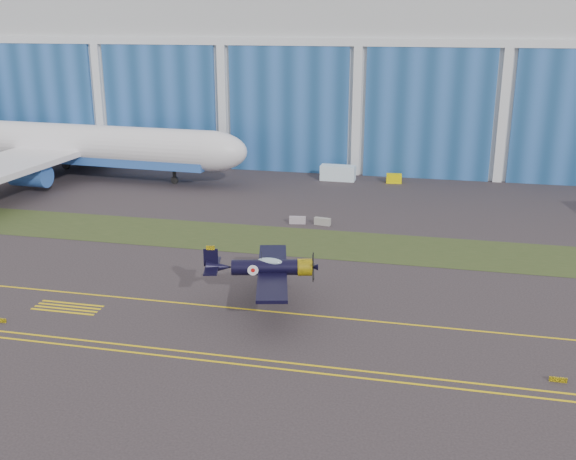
% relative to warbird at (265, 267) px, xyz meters
% --- Properties ---
extents(ground, '(260.00, 260.00, 0.00)m').
position_rel_warbird_xyz_m(ground, '(1.12, 4.06, -3.67)').
color(ground, '#372F32').
rests_on(ground, ground).
extents(grass_median, '(260.00, 10.00, 0.02)m').
position_rel_warbird_xyz_m(grass_median, '(1.12, 18.06, -3.65)').
color(grass_median, '#475128').
rests_on(grass_median, ground).
extents(hangar, '(220.00, 45.70, 30.00)m').
position_rel_warbird_xyz_m(hangar, '(1.12, 75.84, 11.29)').
color(hangar, silver).
rests_on(hangar, ground).
extents(taxiway_centreline, '(200.00, 0.20, 0.02)m').
position_rel_warbird_xyz_m(taxiway_centreline, '(1.12, -0.94, -3.66)').
color(taxiway_centreline, yellow).
rests_on(taxiway_centreline, ground).
extents(edge_line_near, '(80.00, 0.20, 0.02)m').
position_rel_warbird_xyz_m(edge_line_near, '(1.12, -10.44, -3.66)').
color(edge_line_near, yellow).
rests_on(edge_line_near, ground).
extents(edge_line_far, '(80.00, 0.20, 0.02)m').
position_rel_warbird_xyz_m(edge_line_far, '(1.12, -9.44, -3.66)').
color(edge_line_far, yellow).
rests_on(edge_line_far, ground).
extents(hold_short_ladder, '(6.00, 2.40, 0.02)m').
position_rel_warbird_xyz_m(hold_short_ladder, '(-16.88, -4.04, -3.66)').
color(hold_short_ladder, yellow).
rests_on(hold_short_ladder, ground).
extents(guard_board_right, '(1.20, 0.15, 0.35)m').
position_rel_warbird_xyz_m(guard_board_right, '(23.12, -7.94, -3.50)').
color(guard_board_right, yellow).
rests_on(guard_board_right, ground).
extents(warbird, '(13.76, 15.45, 3.94)m').
position_rel_warbird_xyz_m(warbird, '(0.00, 0.00, 0.00)').
color(warbird, black).
rests_on(warbird, ground).
extents(jetliner, '(71.38, 61.65, 23.77)m').
position_rel_warbird_xyz_m(jetliner, '(-43.74, 42.23, 8.21)').
color(jetliner, white).
rests_on(jetliner, ground).
extents(shipping_container, '(5.40, 2.26, 2.32)m').
position_rel_warbird_xyz_m(shipping_container, '(-0.99, 48.88, -2.51)').
color(shipping_container, white).
rests_on(shipping_container, ground).
extents(tug, '(2.41, 1.63, 1.34)m').
position_rel_warbird_xyz_m(tug, '(7.66, 49.10, -3.00)').
color(tug, '#E9D500').
rests_on(tug, ground).
extents(barrier_a, '(2.07, 0.89, 0.90)m').
position_rel_warbird_xyz_m(barrier_a, '(-2.38, 24.93, -3.22)').
color(barrier_a, '#9D8F9B').
rests_on(barrier_a, ground).
extents(barrier_b, '(2.07, 0.93, 0.90)m').
position_rel_warbird_xyz_m(barrier_b, '(0.72, 25.02, -3.22)').
color(barrier_b, gray).
rests_on(barrier_b, ground).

